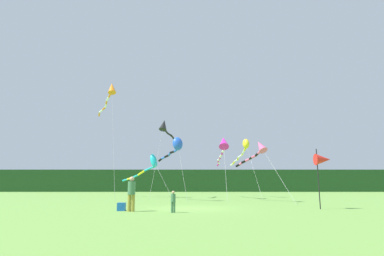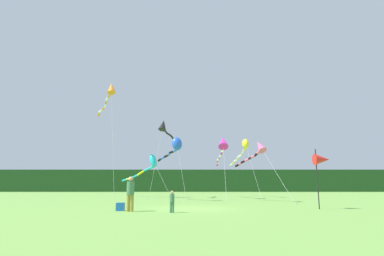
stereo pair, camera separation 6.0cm
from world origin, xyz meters
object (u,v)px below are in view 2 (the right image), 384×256
(kite_orange, at_px, (111,92))
(kite_rainbow, at_px, (259,149))
(cooler_box, at_px, (122,207))
(person_adult, at_px, (132,192))
(kite_black, at_px, (166,127))
(banner_flag_pole, at_px, (323,160))
(kite_magenta, at_px, (224,145))
(kite_blue, at_px, (177,146))
(person_child, at_px, (173,200))
(kite_cyan, at_px, (150,164))
(kite_yellow, at_px, (245,148))

(kite_orange, relative_size, kite_rainbow, 1.91)
(kite_rainbow, bearing_deg, kite_orange, 153.65)
(cooler_box, height_order, kite_rainbow, kite_rainbow)
(person_adult, height_order, kite_black, kite_black)
(banner_flag_pole, xyz_separation_m, kite_rainbow, (-2.22, 7.73, 1.55))
(banner_flag_pole, relative_size, kite_magenta, 0.34)
(kite_magenta, height_order, kite_blue, kite_magenta)
(person_adult, xyz_separation_m, person_child, (2.30, -0.76, -0.42))
(person_child, height_order, kite_blue, kite_blue)
(person_adult, relative_size, kite_cyan, 0.27)
(person_adult, bearing_deg, banner_flag_pole, 8.19)
(person_adult, distance_m, person_child, 2.46)
(kite_black, bearing_deg, banner_flag_pole, -53.76)
(person_child, xyz_separation_m, kite_yellow, (6.97, 19.45, 5.01))
(kite_orange, bearing_deg, kite_magenta, -7.62)
(kite_yellow, relative_size, kite_rainbow, 1.58)
(person_child, distance_m, banner_flag_pole, 9.42)
(person_adult, xyz_separation_m, kite_blue, (1.86, 10.49, 3.81))
(banner_flag_pole, bearing_deg, kite_cyan, 127.02)
(kite_yellow, bearing_deg, kite_black, -165.43)
(kite_blue, bearing_deg, kite_yellow, 47.85)
(kite_magenta, bearing_deg, banner_flag_pole, -70.98)
(person_child, relative_size, banner_flag_pole, 0.31)
(person_child, xyz_separation_m, kite_black, (-1.99, 17.13, 6.99))
(kite_magenta, bearing_deg, kite_black, 167.85)
(person_child, height_order, kite_cyan, kite_cyan)
(kite_blue, bearing_deg, kite_black, 104.68)
(kite_yellow, bearing_deg, cooler_box, -118.41)
(cooler_box, height_order, kite_cyan, kite_cyan)
(kite_black, distance_m, kite_cyan, 4.84)
(kite_orange, relative_size, kite_blue, 2.25)
(person_child, xyz_separation_m, kite_blue, (-0.45, 11.26, 4.23))
(banner_flag_pole, relative_size, kite_blue, 0.63)
(cooler_box, distance_m, kite_cyan, 18.39)
(kite_blue, bearing_deg, kite_rainbow, -9.28)
(kite_black, height_order, kite_cyan, kite_black)
(person_child, distance_m, kite_black, 18.60)
(person_child, distance_m, kite_magenta, 17.06)
(kite_yellow, height_order, kite_rainbow, kite_yellow)
(person_adult, height_order, kite_blue, kite_blue)
(kite_orange, bearing_deg, kite_blue, -38.52)
(cooler_box, xyz_separation_m, kite_cyan, (-0.97, 18.04, 3.46))
(cooler_box, height_order, kite_blue, kite_blue)
(banner_flag_pole, bearing_deg, kite_orange, 138.52)
(banner_flag_pole, relative_size, kite_orange, 0.28)
(kite_magenta, distance_m, kite_rainbow, 6.28)
(kite_black, bearing_deg, person_child, -83.38)
(kite_magenta, height_order, kite_cyan, kite_magenta)
(banner_flag_pole, relative_size, kite_black, 0.42)
(kite_rainbow, bearing_deg, kite_magenta, 112.95)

